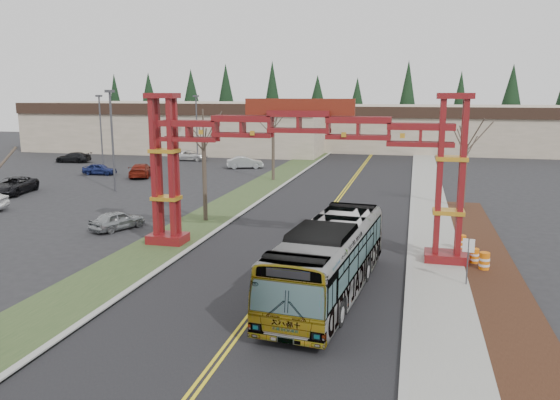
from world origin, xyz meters
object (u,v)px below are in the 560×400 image
(gateway_arch, at_px, (299,147))
(street_sign, at_px, (468,253))
(parked_car_far_a, at_px, (245,162))
(bare_tree_median_far, at_px, (273,125))
(light_pole_near, at_px, (112,133))
(transit_bus, at_px, (329,259))
(parked_car_near_c, at_px, (13,186))
(parked_car_far_b, at_px, (190,156))
(barrel_south, at_px, (484,262))
(retail_building_west, at_px, (187,126))
(parked_car_mid_a, at_px, (141,170))
(retail_building_east, at_px, (441,128))
(light_pole_far, at_px, (197,123))
(barrel_north, at_px, (461,243))
(parked_car_far_c, at_px, (73,157))
(bare_tree_median_mid, at_px, (203,139))
(parked_car_mid_b, at_px, (100,169))
(light_pole_mid, at_px, (101,126))
(bare_tree_right_far, at_px, (467,144))
(barrel_mid, at_px, (474,257))
(silver_sedan, at_px, (343,221))
(parked_car_near_a, at_px, (117,220))

(gateway_arch, distance_m, street_sign, 10.39)
(parked_car_far_a, relative_size, bare_tree_median_far, 0.56)
(bare_tree_median_far, relative_size, light_pole_near, 0.85)
(bare_tree_median_far, xyz_separation_m, light_pole_near, (-12.55, -9.73, -0.35))
(transit_bus, relative_size, bare_tree_median_far, 1.54)
(parked_car_far_a, bearing_deg, parked_car_near_c, 122.78)
(parked_car_far_b, relative_size, barrel_south, 4.86)
(retail_building_west, distance_m, parked_car_mid_a, 31.12)
(retail_building_east, xyz_separation_m, parked_car_mid_a, (-32.41, -38.03, -2.77))
(parked_car_mid_a, distance_m, light_pole_far, 15.54)
(light_pole_near, xyz_separation_m, barrel_north, (29.52, -12.86, -4.85))
(parked_car_far_a, height_order, parked_car_far_c, parked_car_far_a)
(parked_car_far_c, bearing_deg, parked_car_near_c, 16.91)
(bare_tree_median_mid, distance_m, light_pole_far, 35.65)
(parked_car_mid_b, height_order, parked_car_far_b, parked_car_far_b)
(parked_car_near_c, distance_m, bare_tree_median_mid, 22.08)
(parked_car_far_a, bearing_deg, retail_building_west, 16.20)
(transit_bus, height_order, parked_car_far_c, transit_bus)
(parked_car_far_c, distance_m, street_sign, 59.04)
(barrel_north, bearing_deg, bare_tree_median_mid, 168.06)
(light_pole_near, xyz_separation_m, light_pole_mid, (-10.63, 15.25, -0.28))
(bare_tree_right_far, xyz_separation_m, barrel_mid, (-0.56, -15.00, -4.58))
(retail_building_west, distance_m, parked_car_mid_b, 29.85)
(gateway_arch, relative_size, bare_tree_median_far, 2.34)
(retail_building_east, bearing_deg, light_pole_far, -144.23)
(parked_car_far_b, bearing_deg, bare_tree_median_far, -136.48)
(light_pole_mid, bearing_deg, parked_car_near_c, -82.44)
(light_pole_mid, relative_size, barrel_mid, 9.88)
(silver_sedan, xyz_separation_m, parked_car_near_c, (-30.53, 6.72, 0.01))
(silver_sedan, distance_m, bare_tree_right_far, 13.52)
(parked_car_far_b, height_order, street_sign, street_sign)
(gateway_arch, bearing_deg, retail_building_east, 80.83)
(parked_car_mid_b, bearing_deg, retail_building_west, 0.16)
(retail_building_east, xyz_separation_m, parked_car_near_c, (-38.70, -50.05, -2.76))
(parked_car_far_b, bearing_deg, gateway_arch, -153.27)
(light_pole_mid, bearing_deg, barrel_mid, -36.95)
(bare_tree_right_far, bearing_deg, silver_sedan, -129.57)
(retail_building_east, bearing_deg, barrel_south, -90.16)
(parked_car_mid_b, xyz_separation_m, parked_car_far_b, (4.49, 14.69, 0.04))
(barrel_north, bearing_deg, retail_building_west, 127.15)
(parked_car_mid_b, xyz_separation_m, light_pole_near, (7.19, -8.98, 4.69))
(bare_tree_median_mid, bearing_deg, bare_tree_median_far, 90.00)
(parked_car_near_c, xyz_separation_m, parked_car_far_b, (5.44, 27.14, -0.08))
(transit_bus, xyz_separation_m, parked_car_near_a, (-15.43, 8.52, -1.03))
(parked_car_far_b, xyz_separation_m, bare_tree_right_far, (33.25, -23.98, 4.35))
(parked_car_near_c, bearing_deg, transit_bus, -40.37)
(barrel_north, bearing_deg, light_pole_far, 130.48)
(light_pole_far, bearing_deg, barrel_north, -49.52)
(retail_building_west, relative_size, transit_bus, 3.85)
(bare_tree_right_far, bearing_deg, barrel_north, -94.70)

